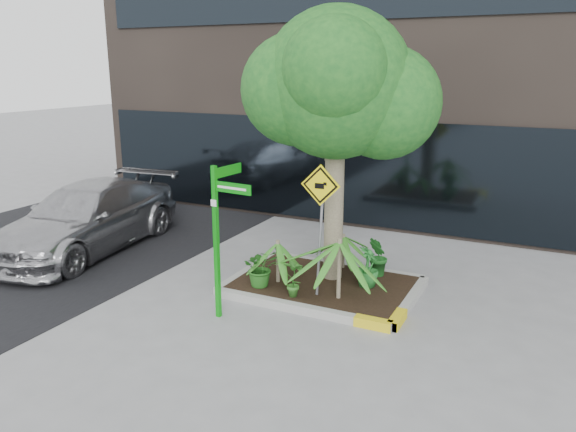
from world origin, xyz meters
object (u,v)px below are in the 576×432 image
at_px(parked_car, 87,218).
at_px(cattle_sign, 320,208).
at_px(street_sign_post, 220,225).
at_px(tree, 337,84).

distance_m(parked_car, cattle_sign, 5.82).
height_order(parked_car, cattle_sign, cattle_sign).
bearing_deg(street_sign_post, cattle_sign, 52.52).
xyz_separation_m(tree, street_sign_post, (-1.10, -2.09, -2.13)).
xyz_separation_m(parked_car, cattle_sign, (5.73, -0.39, 0.95)).
height_order(street_sign_post, cattle_sign, street_sign_post).
bearing_deg(cattle_sign, tree, 94.53).
height_order(tree, cattle_sign, tree).
relative_size(tree, parked_car, 1.01).
xyz_separation_m(tree, parked_car, (-5.65, -0.44, -2.95)).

